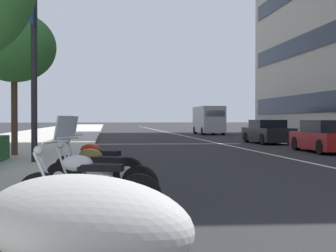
% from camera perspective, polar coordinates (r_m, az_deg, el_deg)
% --- Properties ---
extents(sidewalk_right_plaza, '(160.00, 8.53, 0.15)m').
position_cam_1_polar(sidewalk_right_plaza, '(34.42, -15.82, -1.42)').
color(sidewalk_right_plaza, '#B2ADA3').
rests_on(sidewalk_right_plaza, ground).
extents(lane_centre_stripe, '(110.00, 0.16, 0.01)m').
position_cam_1_polar(lane_centre_stripe, '(39.63, 1.86, -1.20)').
color(lane_centre_stripe, silver).
rests_on(lane_centre_stripe, ground).
extents(motorcycle_under_tarp, '(1.61, 2.12, 0.96)m').
position_cam_1_polar(motorcycle_under_tarp, '(4.04, -10.87, -12.02)').
color(motorcycle_under_tarp, '#9E9E99').
rests_on(motorcycle_under_tarp, ground).
extents(motorcycle_far_end_row, '(0.75, 2.08, 1.10)m').
position_cam_1_polar(motorcycle_far_end_row, '(6.81, -9.96, -7.62)').
color(motorcycle_far_end_row, black).
rests_on(motorcycle_far_end_row, ground).
extents(motorcycle_by_sign_pole, '(1.30, 1.97, 1.48)m').
position_cam_1_polar(motorcycle_by_sign_pole, '(8.10, -8.81, -6.08)').
color(motorcycle_by_sign_pole, black).
rests_on(motorcycle_by_sign_pole, ground).
extents(motorcycle_nearest_camera, '(1.21, 1.87, 1.49)m').
position_cam_1_polar(motorcycle_nearest_camera, '(9.62, -8.93, -4.98)').
color(motorcycle_nearest_camera, black).
rests_on(motorcycle_nearest_camera, ground).
extents(car_mid_block_traffic, '(4.24, 1.99, 1.38)m').
position_cam_1_polar(car_mid_block_traffic, '(20.79, 19.03, -1.31)').
color(car_mid_block_traffic, maroon).
rests_on(car_mid_block_traffic, ground).
extents(car_following_behind, '(4.28, 1.92, 1.39)m').
position_cam_1_polar(car_following_behind, '(27.49, 12.22, -0.78)').
color(car_following_behind, black).
rests_on(car_following_behind, ground).
extents(delivery_van_ahead, '(5.14, 2.12, 2.60)m').
position_cam_1_polar(delivery_van_ahead, '(43.12, 5.05, 0.80)').
color(delivery_van_ahead, '#B7B7BC').
rests_on(delivery_van_ahead, ground).
extents(street_tree_far_plaza, '(2.92, 2.92, 5.06)m').
position_cam_1_polar(street_tree_far_plaza, '(17.32, -18.52, 9.22)').
color(street_tree_far_plaza, '#473323').
rests_on(street_tree_far_plaza, sidewalk_right_plaza).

